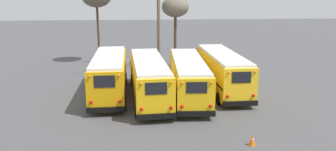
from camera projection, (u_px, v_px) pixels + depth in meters
ground_plane at (168, 94)px, 26.62m from camera, size 160.00×160.00×0.00m
school_bus_0 at (109, 74)px, 25.95m from camera, size 2.80×9.90×3.24m
school_bus_1 at (149, 77)px, 25.15m from camera, size 3.08×10.82×3.10m
school_bus_2 at (188, 76)px, 25.68m from camera, size 2.99×10.87×3.00m
school_bus_3 at (222, 70)px, 27.42m from camera, size 2.65×10.33×3.18m
utility_pole at (159, 24)px, 34.89m from camera, size 1.80×0.33×9.41m
bare_tree_0 at (175, 8)px, 35.68m from camera, size 2.97×2.97×7.67m
fence_line at (161, 63)px, 33.71m from camera, size 17.35×0.06×1.42m
traffic_cone at (252, 139)px, 17.54m from camera, size 0.36×0.36×0.69m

